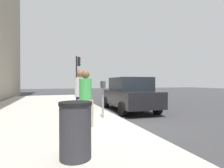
{
  "coord_description": "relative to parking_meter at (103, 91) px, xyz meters",
  "views": [
    {
      "loc": [
        -5.92,
        2.52,
        1.5
      ],
      "look_at": [
        0.55,
        0.31,
        1.45
      ],
      "focal_mm": 28.17,
      "sensor_mm": 36.0,
      "label": 1
    }
  ],
  "objects": [
    {
      "name": "pedestrian_at_meter",
      "position": [
        -0.13,
        0.87,
        0.05
      ],
      "size": [
        0.53,
        0.39,
        1.8
      ],
      "rotation": [
        0.0,
        0.0,
        -1.29
      ],
      "color": "#191E4C",
      "rests_on": "sidewalk_slab"
    },
    {
      "name": "ground_plane",
      "position": [
        -0.49,
        -0.7,
        -1.17
      ],
      "size": [
        80.0,
        80.0,
        0.0
      ],
      "primitive_type": "plane",
      "color": "#38383A",
      "rests_on": "ground"
    },
    {
      "name": "pedestrian_bystander",
      "position": [
        -1.03,
        0.85,
        0.0
      ],
      "size": [
        0.38,
        0.45,
        1.74
      ],
      "rotation": [
        0.0,
        0.0,
        -0.64
      ],
      "color": "tan",
      "rests_on": "sidewalk_slab"
    },
    {
      "name": "parked_sedan_near",
      "position": [
        2.13,
        -2.04,
        -0.27
      ],
      "size": [
        4.46,
        2.08,
        1.77
      ],
      "color": "black",
      "rests_on": "ground_plane"
    },
    {
      "name": "traffic_signal",
      "position": [
        8.62,
        -0.23,
        1.41
      ],
      "size": [
        0.24,
        0.44,
        3.6
      ],
      "color": "black",
      "rests_on": "sidewalk_slab"
    },
    {
      "name": "sidewalk_slab",
      "position": [
        -0.49,
        2.3,
        -1.09
      ],
      "size": [
        28.0,
        6.0,
        0.15
      ],
      "primitive_type": "cube",
      "color": "#B7B2A8",
      "rests_on": "ground_plane"
    },
    {
      "name": "trash_bin",
      "position": [
        -3.25,
        1.43,
        -0.51
      ],
      "size": [
        0.59,
        0.59,
        1.01
      ],
      "color": "#2D2D33",
      "rests_on": "sidewalk_slab"
    },
    {
      "name": "parking_meter",
      "position": [
        0.0,
        0.0,
        0.0
      ],
      "size": [
        0.36,
        0.12,
        1.41
      ],
      "color": "gray",
      "rests_on": "sidewalk_slab"
    }
  ]
}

